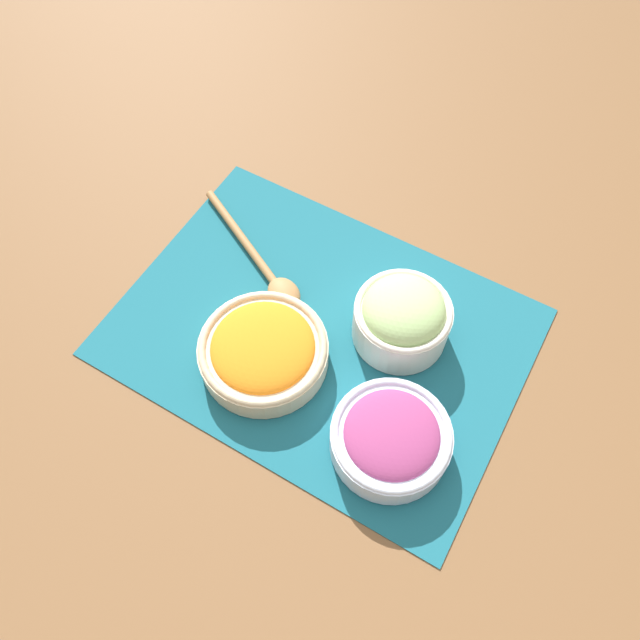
{
  "coord_description": "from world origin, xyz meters",
  "views": [
    {
      "loc": [
        -0.21,
        0.36,
        0.75
      ],
      "look_at": [
        0.0,
        0.0,
        0.03
      ],
      "focal_mm": 35.0,
      "sensor_mm": 36.0,
      "label": 1
    }
  ],
  "objects_px": {
    "wooden_spoon": "(268,273)",
    "onion_bowl": "(391,438)",
    "carrot_bowl": "(263,350)",
    "cucumber_bowl": "(402,317)"
  },
  "relations": [
    {
      "from": "cucumber_bowl",
      "to": "carrot_bowl",
      "type": "bearing_deg",
      "value": 42.47
    },
    {
      "from": "carrot_bowl",
      "to": "onion_bowl",
      "type": "relative_size",
      "value": 1.16
    },
    {
      "from": "onion_bowl",
      "to": "wooden_spoon",
      "type": "relative_size",
      "value": 0.62
    },
    {
      "from": "wooden_spoon",
      "to": "onion_bowl",
      "type": "bearing_deg",
      "value": 152.35
    },
    {
      "from": "carrot_bowl",
      "to": "onion_bowl",
      "type": "distance_m",
      "value": 0.2
    },
    {
      "from": "carrot_bowl",
      "to": "wooden_spoon",
      "type": "distance_m",
      "value": 0.13
    },
    {
      "from": "cucumber_bowl",
      "to": "onion_bowl",
      "type": "xyz_separation_m",
      "value": [
        -0.06,
        0.15,
        -0.01
      ]
    },
    {
      "from": "wooden_spoon",
      "to": "carrot_bowl",
      "type": "bearing_deg",
      "value": 120.12
    },
    {
      "from": "cucumber_bowl",
      "to": "wooden_spoon",
      "type": "bearing_deg",
      "value": 3.01
    },
    {
      "from": "carrot_bowl",
      "to": "onion_bowl",
      "type": "xyz_separation_m",
      "value": [
        -0.2,
        0.02,
        0.0
      ]
    }
  ]
}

